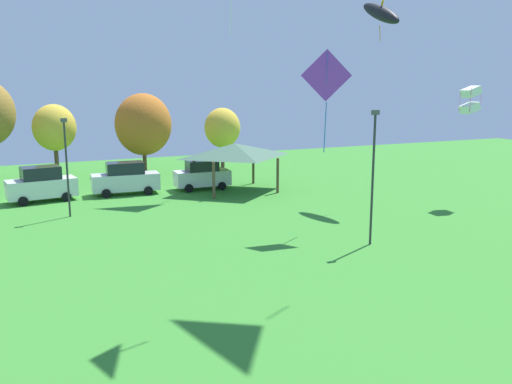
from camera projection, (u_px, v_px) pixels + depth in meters
kite_flying_4 at (470, 100)px, 35.51m from camera, size 1.17×1.07×1.85m
kite_flying_6 at (381, 13)px, 35.51m from camera, size 1.03×4.18×2.94m
kite_flying_8 at (326, 78)px, 28.59m from camera, size 2.50×1.13×5.47m
parked_car_second_from_left at (41, 184)px, 37.13m from camera, size 4.69×2.47×2.42m
parked_car_third_from_left at (126, 179)px, 39.56m from camera, size 4.91×2.22×2.37m
parked_car_rightmost_in_row at (202, 175)px, 41.52m from camera, size 4.28×2.25×2.23m
park_pavilion at (235, 150)px, 40.59m from camera, size 6.53×5.62×3.60m
light_post_0 at (67, 162)px, 32.34m from camera, size 0.36×0.20×5.97m
light_post_1 at (373, 171)px, 26.54m from camera, size 0.36×0.20×6.71m
treeline_tree_3 at (54, 128)px, 46.41m from camera, size 3.63×3.63×6.30m
treeline_tree_4 at (143, 125)px, 48.48m from camera, size 5.02×5.02×7.18m
treeline_tree_5 at (222, 128)px, 52.08m from camera, size 3.46×3.46×5.75m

